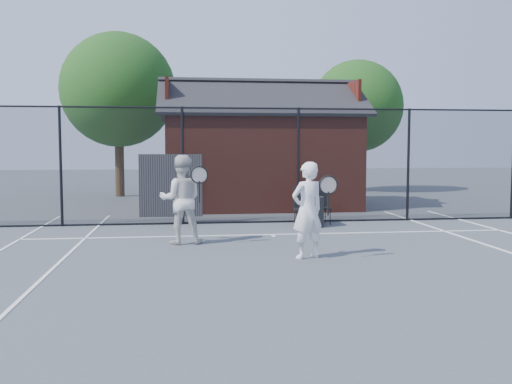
{
  "coord_description": "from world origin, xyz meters",
  "views": [
    {
      "loc": [
        -1.96,
        -9.62,
        2.01
      ],
      "look_at": [
        -0.56,
        1.48,
        1.1
      ],
      "focal_mm": 40.0,
      "sensor_mm": 36.0,
      "label": 1
    }
  ],
  "objects": [
    {
      "name": "tree_left",
      "position": [
        -4.5,
        13.5,
        4.19
      ],
      "size": [
        4.48,
        4.48,
        6.44
      ],
      "color": "#332014",
      "rests_on": "ground"
    },
    {
      "name": "court_lines",
      "position": [
        0.0,
        -1.32,
        0.01
      ],
      "size": [
        11.02,
        18.0,
        0.01
      ],
      "color": "white",
      "rests_on": "ground"
    },
    {
      "name": "chair_left",
      "position": [
        0.96,
        4.1,
        0.49
      ],
      "size": [
        0.51,
        0.53,
        0.98
      ],
      "primitive_type": "cube",
      "rotation": [
        0.0,
        0.0,
        -0.09
      ],
      "color": "black",
      "rests_on": "ground"
    },
    {
      "name": "ground",
      "position": [
        0.0,
        0.0,
        0.0
      ],
      "size": [
        80.0,
        80.0,
        0.0
      ],
      "primitive_type": "plane",
      "color": "#484F53",
      "rests_on": "ground"
    },
    {
      "name": "waste_bin",
      "position": [
        1.2,
        4.1,
        0.38
      ],
      "size": [
        0.56,
        0.56,
        0.76
      ],
      "primitive_type": "cylinder",
      "rotation": [
        0.0,
        0.0,
        0.09
      ],
      "color": "black",
      "rests_on": "ground"
    },
    {
      "name": "player_front",
      "position": [
        0.22,
        0.28,
        0.87
      ],
      "size": [
        0.83,
        0.67,
        1.73
      ],
      "color": "white",
      "rests_on": "ground"
    },
    {
      "name": "chair_right",
      "position": [
        1.53,
        4.6,
        0.45
      ],
      "size": [
        0.48,
        0.49,
        0.9
      ],
      "primitive_type": "cube",
      "rotation": [
        0.0,
        0.0,
        0.11
      ],
      "color": "black",
      "rests_on": "ground"
    },
    {
      "name": "player_back",
      "position": [
        -2.03,
        2.09,
        0.91
      ],
      "size": [
        0.99,
        0.74,
        1.82
      ],
      "color": "silver",
      "rests_on": "ground"
    },
    {
      "name": "clubhouse",
      "position": [
        0.5,
        9.0,
        1.61
      ],
      "size": [
        6.5,
        4.36,
        4.19
      ],
      "color": "maroon",
      "rests_on": "ground"
    },
    {
      "name": "tree_right",
      "position": [
        5.5,
        14.5,
        3.71
      ],
      "size": [
        3.97,
        3.97,
        5.7
      ],
      "color": "#332014",
      "rests_on": "ground"
    },
    {
      "name": "fence",
      "position": [
        -0.3,
        5.0,
        1.45
      ],
      "size": [
        22.04,
        3.0,
        3.0
      ],
      "color": "black",
      "rests_on": "ground"
    }
  ]
}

